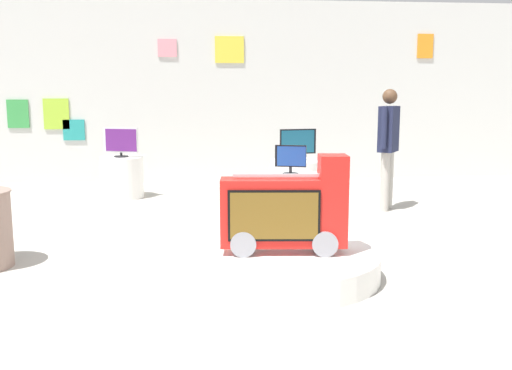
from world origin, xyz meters
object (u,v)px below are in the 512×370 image
(novelty_firetruck_tv, at_px, (286,213))
(tv_on_right_rear, at_px, (291,159))
(display_pedestal_left_rear, at_px, (297,181))
(display_pedestal_right_rear, at_px, (290,201))
(shopper_browsing_near_truck, at_px, (388,140))
(tv_on_left_rear, at_px, (298,143))
(display_pedestal_center_rear, at_px, (122,177))
(tv_on_center_rear, at_px, (121,142))
(main_display_pedestal, at_px, (283,264))

(novelty_firetruck_tv, xyz_separation_m, tv_on_right_rear, (0.34, 1.92, 0.26))
(display_pedestal_left_rear, height_order, display_pedestal_right_rear, same)
(novelty_firetruck_tv, distance_m, display_pedestal_left_rear, 3.50)
(shopper_browsing_near_truck, bearing_deg, tv_on_left_rear, 150.89)
(display_pedestal_center_rear, bearing_deg, novelty_firetruck_tv, -64.50)
(tv_on_left_rear, distance_m, shopper_browsing_near_truck, 1.31)
(shopper_browsing_near_truck, bearing_deg, tv_on_center_rear, 160.77)
(novelty_firetruck_tv, relative_size, shopper_browsing_near_truck, 0.67)
(main_display_pedestal, xyz_separation_m, display_pedestal_left_rear, (0.70, 3.42, 0.21))
(novelty_firetruck_tv, xyz_separation_m, display_pedestal_right_rear, (0.34, 1.92, -0.25))
(main_display_pedestal, height_order, display_pedestal_right_rear, display_pedestal_right_rear)
(display_pedestal_right_rear, distance_m, tv_on_right_rear, 0.51)
(novelty_firetruck_tv, height_order, tv_on_left_rear, tv_on_left_rear)
(main_display_pedestal, bearing_deg, display_pedestal_left_rear, 78.40)
(display_pedestal_left_rear, bearing_deg, tv_on_left_rear, -100.75)
(display_pedestal_left_rear, distance_m, tv_on_center_rear, 2.78)
(novelty_firetruck_tv, bearing_deg, display_pedestal_center_rear, 115.50)
(tv_on_left_rear, relative_size, display_pedestal_center_rear, 0.83)
(tv_on_center_rear, bearing_deg, main_display_pedestal, -64.68)
(tv_on_right_rear, bearing_deg, tv_on_left_rear, 77.25)
(display_pedestal_left_rear, xyz_separation_m, display_pedestal_right_rear, (-0.34, -1.50, 0.00))
(novelty_firetruck_tv, bearing_deg, display_pedestal_left_rear, 78.75)
(novelty_firetruck_tv, distance_m, display_pedestal_right_rear, 1.97)
(display_pedestal_left_rear, height_order, tv_on_right_rear, tv_on_right_rear)
(display_pedestal_left_rear, distance_m, tv_on_right_rear, 1.63)
(display_pedestal_center_rear, bearing_deg, tv_on_right_rear, -43.60)
(tv_on_center_rear, bearing_deg, shopper_browsing_near_truck, -19.23)
(novelty_firetruck_tv, bearing_deg, tv_on_left_rear, 78.75)
(main_display_pedestal, xyz_separation_m, tv_on_right_rear, (0.36, 1.91, 0.72))
(display_pedestal_center_rear, bearing_deg, tv_on_center_rear, -70.21)
(tv_on_right_rear, bearing_deg, display_pedestal_center_rear, 136.40)
(novelty_firetruck_tv, bearing_deg, display_pedestal_right_rear, 79.99)
(main_display_pedestal, height_order, tv_on_right_rear, tv_on_right_rear)
(tv_on_right_rear, bearing_deg, tv_on_center_rear, 136.44)
(novelty_firetruck_tv, height_order, display_pedestal_left_rear, novelty_firetruck_tv)
(main_display_pedestal, xyz_separation_m, tv_on_center_rear, (-1.94, 4.09, 0.76))
(tv_on_center_rear, distance_m, tv_on_right_rear, 3.17)
(tv_on_center_rear, height_order, display_pedestal_right_rear, tv_on_center_rear)
(display_pedestal_left_rear, height_order, tv_on_left_rear, tv_on_left_rear)
(display_pedestal_center_rear, height_order, display_pedestal_right_rear, same)
(main_display_pedestal, xyz_separation_m, display_pedestal_center_rear, (-1.94, 4.10, 0.21))
(display_pedestal_left_rear, xyz_separation_m, display_pedestal_center_rear, (-2.64, 0.68, 0.00))
(tv_on_left_rear, height_order, display_pedestal_center_rear, tv_on_left_rear)
(display_pedestal_left_rear, relative_size, display_pedestal_right_rear, 0.94)
(display_pedestal_right_rear, bearing_deg, display_pedestal_left_rear, 77.19)
(novelty_firetruck_tv, height_order, shopper_browsing_near_truck, shopper_browsing_near_truck)
(novelty_firetruck_tv, relative_size, display_pedestal_right_rear, 1.27)
(novelty_firetruck_tv, bearing_deg, tv_on_center_rear, 115.50)
(tv_on_left_rear, distance_m, display_pedestal_right_rear, 1.64)
(novelty_firetruck_tv, xyz_separation_m, shopper_browsing_near_truck, (1.82, 2.78, 0.40))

